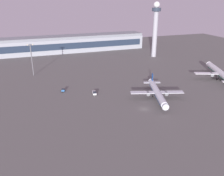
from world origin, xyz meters
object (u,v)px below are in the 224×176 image
object	(u,v)px
pushback_tug	(63,90)
airplane_taxiway_distant	(220,73)
cargo_loader	(94,93)
control_tower	(155,26)
apron_light_west	(32,58)
airplane_near_gate	(157,92)

from	to	relation	value
pushback_tug	airplane_taxiway_distant	bearing A→B (deg)	-174.50
pushback_tug	cargo_loader	world-z (taller)	cargo_loader
control_tower	apron_light_west	bearing A→B (deg)	-168.69
airplane_near_gate	pushback_tug	xyz separation A→B (m)	(-48.21, 28.31, -2.67)
control_tower	airplane_near_gate	xyz separation A→B (m)	(-47.86, -90.14, -24.58)
control_tower	apron_light_west	distance (m)	114.41
control_tower	airplane_near_gate	bearing A→B (deg)	-117.96
cargo_loader	apron_light_west	bearing A→B (deg)	-50.49
apron_light_west	airplane_near_gate	bearing A→B (deg)	-46.98
control_tower	cargo_loader	xyz separation A→B (m)	(-79.59, -72.96, -27.13)
pushback_tug	control_tower	bearing A→B (deg)	-134.68
airplane_taxiway_distant	pushback_tug	bearing A→B (deg)	-165.29
airplane_near_gate	pushback_tug	size ratio (longest dim) A/B	11.07
airplane_near_gate	cargo_loader	xyz separation A→B (m)	(-31.73, 17.18, -2.55)
control_tower	cargo_loader	size ratio (longest dim) A/B	11.41
airplane_near_gate	apron_light_west	distance (m)	93.36
control_tower	airplane_near_gate	world-z (taller)	control_tower
pushback_tug	apron_light_west	distance (m)	44.12
airplane_taxiway_distant	pushback_tug	size ratio (longest dim) A/B	12.88
control_tower	airplane_taxiway_distant	xyz separation A→B (m)	(10.26, -74.98, -23.89)
airplane_taxiway_distant	cargo_loader	size ratio (longest dim) A/B	10.01
airplane_near_gate	airplane_taxiway_distant	world-z (taller)	airplane_taxiway_distant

